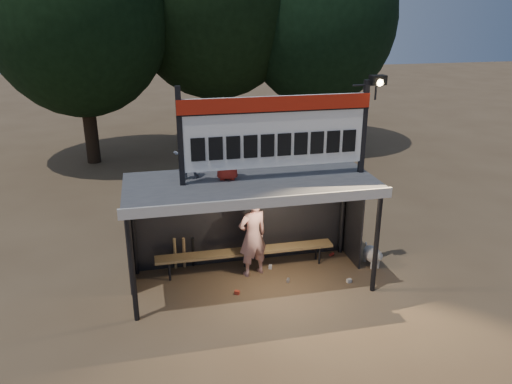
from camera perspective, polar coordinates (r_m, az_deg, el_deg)
The scene contains 12 objects.
ground at distance 10.93m, azimuth -0.58°, elevation -10.18°, with size 80.00×80.00×0.00m, color brown.
player at distance 10.80m, azimuth -0.38°, elevation -5.03°, with size 0.68×0.44×1.85m, color silver.
child_a at distance 10.04m, azimuth -8.02°, elevation 4.33°, with size 0.48×0.38×0.99m, color slate.
child_b at distance 9.85m, azimuth -3.35°, elevation 4.53°, with size 0.54×0.35×1.11m, color #A9251A.
dugout_shelter at distance 10.34m, azimuth -0.89°, elevation -0.66°, with size 5.10×2.08×2.32m.
scoreboard_assembly at distance 9.80m, azimuth 2.58°, elevation 7.18°, with size 4.10×0.27×1.99m.
bench at distance 11.19m, azimuth -1.17°, elevation -6.87°, with size 4.00×0.35×0.48m.
tree_left at distance 19.33m, azimuth -19.82°, elevation 19.10°, with size 6.46×6.46×9.27m.
tree_right at distance 20.91m, azimuth 7.22°, elevation 19.17°, with size 6.08×6.08×8.72m.
dog at distance 11.72m, azimuth 13.21°, elevation -6.97°, with size 0.36×0.81×0.49m.
bats at distance 11.28m, azimuth -8.22°, elevation -6.89°, with size 0.48×0.33×0.84m.
litter at distance 11.24m, azimuth 3.88°, elevation -9.09°, with size 2.64×1.50×0.08m.
Camera 1 is at (-1.95, -9.22, 5.54)m, focal length 35.00 mm.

